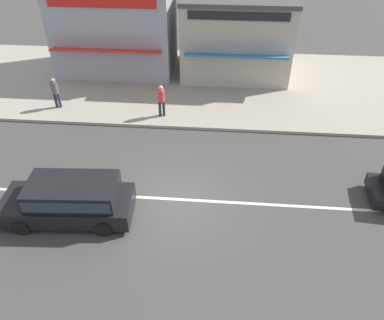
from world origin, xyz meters
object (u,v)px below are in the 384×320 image
shopfront_corner_warung (236,34)px  minivan_black_2 (70,199)px  pedestrian_by_shop (55,91)px  shopfront_mid_block (116,28)px  pedestrian_mid_kerb (161,98)px

shopfront_corner_warung → minivan_black_2: bearing=-114.3°
pedestrian_by_shop → shopfront_corner_warung: 10.81m
pedestrian_by_shop → shopfront_mid_block: bearing=68.8°
pedestrian_by_shop → shopfront_mid_block: size_ratio=0.23×
minivan_black_2 → pedestrian_by_shop: size_ratio=2.94×
minivan_black_2 → pedestrian_mid_kerb: bearing=72.8°
shopfront_corner_warung → shopfront_mid_block: size_ratio=0.90×
pedestrian_mid_kerb → shopfront_mid_block: size_ratio=0.24×
minivan_black_2 → shopfront_mid_block: shopfront_mid_block is taller
pedestrian_mid_kerb → shopfront_corner_warung: 7.01m
pedestrian_mid_kerb → pedestrian_by_shop: bearing=175.7°
minivan_black_2 → shopfront_mid_block: size_ratio=0.69×
pedestrian_mid_kerb → pedestrian_by_shop: pedestrian_mid_kerb is taller
pedestrian_by_shop → minivan_black_2: bearing=-65.9°
shopfront_corner_warung → pedestrian_by_shop: bearing=-149.7°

